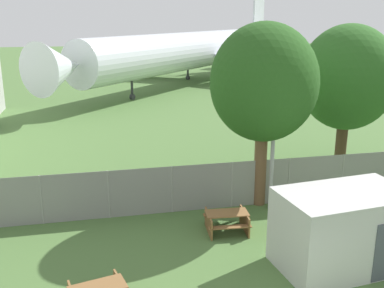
# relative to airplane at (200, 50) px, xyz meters

# --- Properties ---
(perimeter_fence) EXTENTS (56.07, 0.07, 1.99)m
(perimeter_fence) POSITION_rel_airplane_xyz_m (-7.06, -36.28, -2.92)
(perimeter_fence) COLOR gray
(perimeter_fence) RESTS_ON ground
(airplane) EXTENTS (35.95, 39.08, 12.37)m
(airplane) POSITION_rel_airplane_xyz_m (0.00, 0.00, 0.00)
(airplane) COLOR silver
(airplane) RESTS_ON ground
(portable_cabin) EXTENTS (4.39, 2.88, 2.53)m
(portable_cabin) POSITION_rel_airplane_xyz_m (-4.96, -41.47, -2.65)
(portable_cabin) COLOR silver
(portable_cabin) RESTS_ON ground
(picnic_bench_open_grass) EXTENTS (1.68, 1.51, 0.76)m
(picnic_bench_open_grass) POSITION_rel_airplane_xyz_m (-7.90, -38.40, -3.44)
(picnic_bench_open_grass) COLOR brown
(picnic_bench_open_grass) RESTS_ON ground
(tree_left_of_cabin) EXTENTS (4.79, 4.79, 7.48)m
(tree_left_of_cabin) POSITION_rel_airplane_xyz_m (-0.09, -32.85, 0.92)
(tree_left_of_cabin) COLOR #4C3823
(tree_left_of_cabin) RESTS_ON ground
(tree_behind_benches) EXTENTS (4.35, 4.35, 7.64)m
(tree_behind_benches) POSITION_rel_airplane_xyz_m (-5.81, -36.21, 1.30)
(tree_behind_benches) COLOR brown
(tree_behind_benches) RESTS_ON ground
(light_mast) EXTENTS (0.44, 0.44, 6.84)m
(light_mast) POSITION_rel_airplane_xyz_m (-5.54, -36.80, 0.34)
(light_mast) COLOR #99999E
(light_mast) RESTS_ON ground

